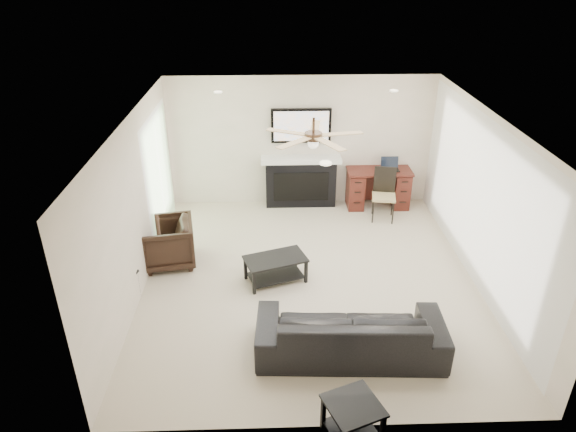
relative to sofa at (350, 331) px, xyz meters
name	(u,v)px	position (x,y,z in m)	size (l,w,h in m)	color
room_shell	(326,175)	(-0.18, 1.70, 1.35)	(5.50, 5.54, 2.52)	#C2AE9C
sofa	(350,331)	(0.00, 0.00, 0.00)	(2.30, 0.90, 0.67)	black
armchair	(167,243)	(-2.60, 2.15, 0.04)	(0.79, 0.82, 0.74)	black
coffee_table	(276,269)	(-0.90, 1.60, -0.14)	(0.90, 0.50, 0.40)	black
end_table_near	(352,420)	(-0.15, -1.25, -0.11)	(0.52, 0.52, 0.45)	black
end_table_left	(116,290)	(-3.15, 1.10, -0.11)	(0.50, 0.50, 0.45)	black
fireplace_unit	(301,160)	(-0.38, 4.21, 0.62)	(1.52, 0.34, 1.91)	black
desk	(378,188)	(1.12, 4.11, 0.04)	(1.22, 0.56, 0.76)	#3A130E
desk_chair	(384,195)	(1.12, 3.56, 0.15)	(0.42, 0.44, 0.97)	black
laptop	(391,165)	(1.32, 4.09, 0.54)	(0.33, 0.24, 0.23)	black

